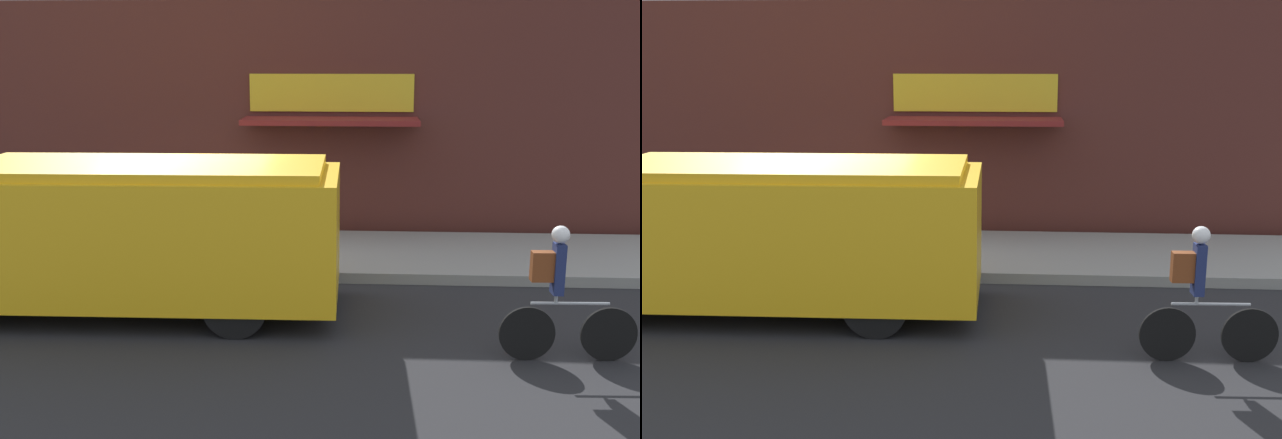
{
  "view_description": "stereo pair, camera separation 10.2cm",
  "coord_description": "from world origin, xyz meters",
  "views": [
    {
      "loc": [
        2.74,
        -11.49,
        3.69
      ],
      "look_at": [
        2.07,
        -0.2,
        1.1
      ],
      "focal_mm": 42.0,
      "sensor_mm": 36.0,
      "label": 1
    },
    {
      "loc": [
        2.84,
        -11.48,
        3.69
      ],
      "look_at": [
        2.07,
        -0.2,
        1.1
      ],
      "focal_mm": 42.0,
      "sensor_mm": 36.0,
      "label": 2
    }
  ],
  "objects": [
    {
      "name": "ground_plane",
      "position": [
        0.0,
        0.0,
        0.0
      ],
      "size": [
        70.0,
        70.0,
        0.0
      ],
      "primitive_type": "plane",
      "color": "#232326"
    },
    {
      "name": "sidewalk",
      "position": [
        0.0,
        1.44,
        0.09
      ],
      "size": [
        28.0,
        2.87,
        0.18
      ],
      "color": "gray",
      "rests_on": "ground_plane"
    },
    {
      "name": "storefront",
      "position": [
        0.06,
        3.23,
        2.31
      ],
      "size": [
        17.79,
        1.12,
        4.6
      ],
      "color": "#4C231E",
      "rests_on": "ground_plane"
    },
    {
      "name": "school_bus",
      "position": [
        -0.71,
        -1.46,
        1.13
      ],
      "size": [
        6.99,
        2.61,
        2.15
      ],
      "rotation": [
        0.0,
        0.0,
        0.01
      ],
      "color": "yellow",
      "rests_on": "ground_plane"
    },
    {
      "name": "cyclist",
      "position": [
        5.1,
        -2.87,
        0.81
      ],
      "size": [
        1.66,
        0.21,
        1.68
      ],
      "rotation": [
        0.0,
        0.0,
        0.03
      ],
      "color": "black",
      "rests_on": "ground_plane"
    },
    {
      "name": "trash_bin",
      "position": [
        -0.73,
        2.1,
        0.63
      ],
      "size": [
        0.52,
        0.52,
        0.9
      ],
      "color": "#2D5138",
      "rests_on": "sidewalk"
    }
  ]
}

